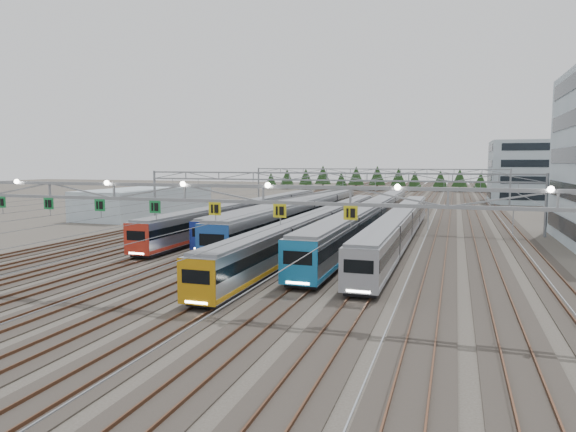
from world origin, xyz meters
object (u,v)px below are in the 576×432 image
(train_d, at_px, (321,225))
(train_e, at_px, (370,218))
(west_shed, at_px, (148,201))
(gantry_far, at_px, (375,175))
(depot_bldg_north, at_px, (541,172))
(train_f, at_px, (400,226))
(gantry_near, at_px, (183,196))
(train_c, at_px, (303,214))
(gantry_mid, at_px, (327,183))
(train_b, at_px, (291,210))
(train_a, at_px, (253,212))

(train_d, distance_m, train_e, 9.12)
(train_d, xyz_separation_m, west_shed, (-37.51, 21.23, 0.43))
(train_d, xyz_separation_m, gantry_far, (-2.25, 57.06, 4.43))
(train_e, xyz_separation_m, depot_bldg_north, (29.02, 63.58, 4.96))
(train_f, bearing_deg, train_e, 125.00)
(train_f, height_order, gantry_near, gantry_near)
(train_c, relative_size, gantry_mid, 0.98)
(train_e, distance_m, gantry_mid, 8.97)
(train_b, height_order, train_d, same)
(gantry_far, bearing_deg, depot_bldg_north, 22.00)
(train_a, distance_m, train_b, 6.41)
(train_d, relative_size, depot_bldg_north, 2.81)
(gantry_far, bearing_deg, west_shed, -134.54)
(train_b, bearing_deg, train_f, -39.61)
(train_c, bearing_deg, gantry_mid, 61.60)
(train_e, relative_size, depot_bldg_north, 2.93)
(depot_bldg_north, distance_m, west_shed, 87.15)
(train_b, relative_size, train_d, 0.95)
(train_d, height_order, gantry_far, gantry_far)
(gantry_far, bearing_deg, gantry_mid, -90.00)
(train_d, bearing_deg, train_e, 60.44)
(train_c, distance_m, gantry_near, 36.34)
(train_c, bearing_deg, gantry_far, 87.38)
(train_f, height_order, gantry_far, gantry_far)
(train_f, height_order, depot_bldg_north, depot_bldg_north)
(gantry_mid, bearing_deg, gantry_near, -90.07)
(gantry_near, bearing_deg, train_a, 105.68)
(train_f, relative_size, gantry_far, 0.95)
(train_e, height_order, gantry_near, gantry_near)
(train_e, xyz_separation_m, gantry_mid, (-6.75, 4.12, 4.23))
(gantry_near, relative_size, gantry_far, 1.00)
(train_b, height_order, gantry_far, gantry_far)
(train_a, bearing_deg, train_f, -24.66)
(train_f, bearing_deg, gantry_mid, 136.84)
(train_d, bearing_deg, train_f, 9.51)
(train_e, height_order, gantry_mid, gantry_mid)
(train_d, bearing_deg, depot_bldg_north, 64.88)
(train_d, xyz_separation_m, gantry_near, (-2.30, -28.06, 5.13))
(train_a, height_order, train_f, train_a)
(train_b, distance_m, train_d, 18.71)
(train_a, distance_m, gantry_near, 41.75)
(train_c, xyz_separation_m, west_shed, (-33.01, 13.33, 0.08))
(train_b, distance_m, depot_bldg_north, 69.80)
(train_a, bearing_deg, gantry_far, 76.03)
(gantry_far, xyz_separation_m, depot_bldg_north, (35.77, 14.45, 0.73))
(train_c, relative_size, train_f, 1.03)
(train_e, bearing_deg, gantry_mid, 148.58)
(train_a, distance_m, gantry_far, 46.80)
(train_a, relative_size, train_e, 0.91)
(gantry_far, bearing_deg, train_c, -92.62)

